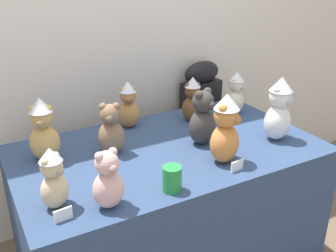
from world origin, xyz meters
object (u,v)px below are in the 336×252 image
Objects in this scene: instrument_case at (200,129)px; teddy_bear_honey at (43,130)px; teddy_bear_sand at (53,179)px; teddy_bear_ginger at (226,130)px; teddy_bear_mocha at (111,130)px; teddy_bear_snow at (279,110)px; teddy_bear_caramel at (128,105)px; teddy_bear_charcoal at (203,119)px; party_cup_green at (172,179)px; teddy_bear_blush at (108,181)px; teddy_bear_cream at (236,93)px; teddy_bear_chestnut at (192,100)px; display_table at (168,209)px.

teddy_bear_honey is at bearing -168.12° from instrument_case.
teddy_bear_ginger reaches higher than teddy_bear_sand.
teddy_bear_mocha is 0.77× the size of teddy_bear_snow.
teddy_bear_caramel is (0.20, 0.25, 0.01)m from teddy_bear_mocha.
teddy_bear_snow is at bearing -40.17° from teddy_bear_charcoal.
teddy_bear_blush is at bearing 176.17° from party_cup_green.
teddy_bear_cream is 0.78× the size of teddy_bear_ginger.
teddy_bear_chestnut is at bearing 51.76° from party_cup_green.
teddy_bear_blush is at bearing -142.93° from display_table.
teddy_bear_sand is at bearing -80.03° from teddy_bear_honey.
instrument_case is at bearing 38.65° from teddy_bear_caramel.
teddy_bear_mocha is 0.55m from teddy_bear_ginger.
teddy_bear_charcoal reaches higher than display_table.
teddy_bear_honey is at bearing 145.51° from teddy_bear_charcoal.
teddy_bear_charcoal is at bearing 2.30° from teddy_bear_honey.
teddy_bear_charcoal is 0.94× the size of teddy_bear_honey.
teddy_bear_honey is at bearing 93.06° from teddy_bear_blush.
teddy_bear_blush is at bearing -173.25° from teddy_bear_charcoal.
teddy_bear_cream is 0.40m from teddy_bear_snow.
teddy_bear_chestnut reaches higher than teddy_bear_blush.
teddy_bear_mocha is 0.98× the size of teddy_bear_chestnut.
teddy_bear_mocha is 2.36× the size of party_cup_green.
teddy_bear_ginger reaches higher than instrument_case.
teddy_bear_honey is (-0.73, 0.43, -0.01)m from teddy_bear_ginger.
teddy_bear_snow reaches higher than teddy_bear_ginger.
teddy_bear_chestnut is 0.78× the size of teddy_bear_snow.
display_table is 0.57m from teddy_bear_mocha.
teddy_bear_snow is at bearing 5.19° from teddy_bear_mocha.
teddy_bear_blush is (-1.02, -0.91, 0.36)m from instrument_case.
display_table is 5.87× the size of teddy_bear_mocha.
instrument_case is at bearing 53.41° from teddy_bear_mocha.
instrument_case is 1.27m from teddy_bear_honey.
teddy_bear_chestnut is at bearing 22.86° from teddy_bear_honey.
teddy_bear_caramel reaches higher than teddy_bear_chestnut.
teddy_bear_ginger is at bearing -15.21° from teddy_bear_mocha.
teddy_bear_charcoal is (0.45, -0.13, 0.02)m from teddy_bear_mocha.
teddy_bear_caramel is at bearing 85.11° from teddy_bear_ginger.
display_table is at bearing -123.02° from teddy_bear_chestnut.
teddy_bear_snow reaches higher than party_cup_green.
party_cup_green is at bearing -116.44° from display_table.
party_cup_green is (-0.17, -0.35, 0.43)m from display_table.
teddy_bear_mocha is 0.83× the size of teddy_bear_honey.
teddy_bear_ginger reaches higher than teddy_bear_charcoal.
teddy_bear_cream reaches higher than instrument_case.
teddy_bear_sand is 0.75× the size of teddy_bear_ginger.
display_table is at bearing -60.47° from teddy_bear_caramel.
teddy_bear_snow is (0.62, -0.52, 0.03)m from teddy_bear_caramel.
teddy_bear_blush is at bearing -145.74° from instrument_case.
teddy_bear_ginger is (0.23, -0.59, 0.03)m from teddy_bear_caramel.
teddy_bear_sand reaches higher than display_table.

